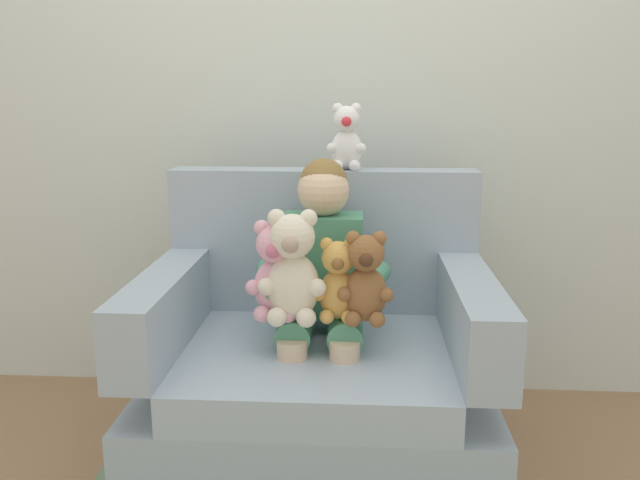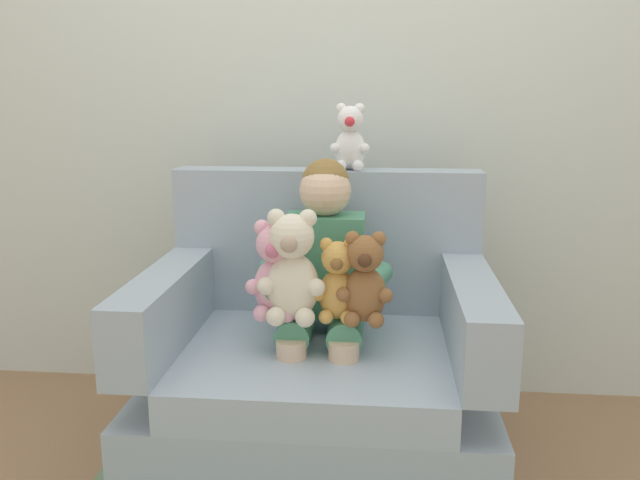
# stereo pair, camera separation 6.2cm
# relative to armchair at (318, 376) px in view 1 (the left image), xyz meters

# --- Properties ---
(ground_plane) EXTENTS (8.00, 8.00, 0.00)m
(ground_plane) POSITION_rel_armchair_xyz_m (0.00, -0.04, -0.32)
(ground_plane) COLOR #936D4C
(back_wall) EXTENTS (6.00, 0.10, 2.60)m
(back_wall) POSITION_rel_armchair_xyz_m (0.00, 0.69, 0.98)
(back_wall) COLOR silver
(back_wall) RESTS_ON ground
(armchair) EXTENTS (1.10, 0.85, 0.98)m
(armchair) POSITION_rel_armchair_xyz_m (0.00, 0.00, 0.00)
(armchair) COLOR #9EADBC
(armchair) RESTS_ON ground
(seated_child) EXTENTS (0.45, 0.39, 0.82)m
(seated_child) POSITION_rel_armchair_xyz_m (0.01, 0.02, 0.35)
(seated_child) COLOR #4C9370
(seated_child) RESTS_ON armchair
(plush_honey) EXTENTS (0.15, 0.12, 0.26)m
(plush_honey) POSITION_rel_armchair_xyz_m (0.07, -0.12, 0.37)
(plush_honey) COLOR gold
(plush_honey) RESTS_ON armchair
(plush_pink) EXTENTS (0.18, 0.15, 0.31)m
(plush_pink) POSITION_rel_armchair_xyz_m (-0.12, -0.11, 0.39)
(plush_pink) COLOR #EAA8BC
(plush_pink) RESTS_ON armchair
(plush_brown) EXTENTS (0.17, 0.14, 0.28)m
(plush_brown) POSITION_rel_armchair_xyz_m (0.15, -0.14, 0.38)
(plush_brown) COLOR brown
(plush_brown) RESTS_ON armchair
(plush_cream) EXTENTS (0.21, 0.17, 0.35)m
(plush_cream) POSITION_rel_armchair_xyz_m (-0.07, -0.14, 0.41)
(plush_cream) COLOR silver
(plush_cream) RESTS_ON armchair
(plush_white_on_backrest) EXTENTS (0.14, 0.11, 0.24)m
(plush_white_on_backrest) POSITION_rel_armchair_xyz_m (0.08, 0.31, 0.76)
(plush_white_on_backrest) COLOR white
(plush_white_on_backrest) RESTS_ON armchair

